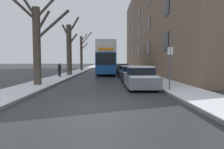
# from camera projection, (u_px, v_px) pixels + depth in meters

# --- Properties ---
(ground_plane) EXTENTS (320.00, 320.00, 0.00)m
(ground_plane) POSITION_uv_depth(u_px,v_px,m) (99.00, 108.00, 7.72)
(ground_plane) COLOR #303335
(sidewalk_left) EXTENTS (2.45, 130.00, 0.16)m
(sidewalk_left) POSITION_uv_depth(u_px,v_px,m) (91.00, 67.00, 60.49)
(sidewalk_left) COLOR slate
(sidewalk_left) RESTS_ON ground
(sidewalk_right) EXTENTS (2.45, 130.00, 0.16)m
(sidewalk_right) POSITION_uv_depth(u_px,v_px,m) (123.00, 67.00, 60.69)
(sidewalk_right) COLOR slate
(sidewalk_right) RESTS_ON ground
(terrace_facade_right) EXTENTS (9.10, 47.97, 17.00)m
(terrace_facade_right) POSITION_uv_depth(u_px,v_px,m) (164.00, 24.00, 36.00)
(terrace_facade_right) COLOR #7A604C
(terrace_facade_right) RESTS_ON ground
(bare_tree_left_0) EXTENTS (4.48, 2.50, 7.40)m
(bare_tree_left_0) POSITION_uv_depth(u_px,v_px,m) (37.00, 39.00, 14.13)
(bare_tree_left_0) COLOR #4C4238
(bare_tree_left_0) RESTS_ON ground
(bare_tree_left_1) EXTENTS (2.39, 3.78, 7.12)m
(bare_tree_left_1) POSITION_uv_depth(u_px,v_px,m) (69.00, 48.00, 25.24)
(bare_tree_left_1) COLOR #4C4238
(bare_tree_left_1) RESTS_ON ground
(bare_tree_left_2) EXTENTS (2.43, 2.67, 7.26)m
(bare_tree_left_2) POSITION_uv_depth(u_px,v_px,m) (82.00, 52.00, 37.89)
(bare_tree_left_2) COLOR #4C4238
(bare_tree_left_2) RESTS_ON ground
(double_decker_bus) EXTENTS (2.49, 10.87, 4.40)m
(double_decker_bus) POSITION_uv_depth(u_px,v_px,m) (106.00, 57.00, 28.33)
(double_decker_bus) COLOR #194C99
(double_decker_bus) RESTS_ON ground
(parked_car_0) EXTENTS (1.90, 4.00, 1.51)m
(parked_car_0) POSITION_uv_depth(u_px,v_px,m) (140.00, 78.00, 13.35)
(parked_car_0) COLOR slate
(parked_car_0) RESTS_ON ground
(parked_car_1) EXTENTS (1.89, 4.21, 1.40)m
(parked_car_1) POSITION_uv_depth(u_px,v_px,m) (131.00, 74.00, 18.36)
(parked_car_1) COLOR black
(parked_car_1) RESTS_ON ground
(parked_car_2) EXTENTS (1.88, 3.96, 1.34)m
(parked_car_2) POSITION_uv_depth(u_px,v_px,m) (126.00, 72.00, 23.65)
(parked_car_2) COLOR black
(parked_car_2) RESTS_ON ground
(parked_car_3) EXTENTS (1.75, 3.97, 1.49)m
(parked_car_3) POSITION_uv_depth(u_px,v_px,m) (122.00, 69.00, 29.61)
(parked_car_3) COLOR #474C56
(parked_car_3) RESTS_ON ground
(parked_car_4) EXTENTS (1.79, 4.23, 1.44)m
(parked_car_4) POSITION_uv_depth(u_px,v_px,m) (120.00, 68.00, 35.16)
(parked_car_4) COLOR slate
(parked_car_4) RESTS_ON ground
(pedestrian_left_sidewalk) EXTENTS (0.36, 0.36, 1.64)m
(pedestrian_left_sidewalk) POSITION_uv_depth(u_px,v_px,m) (59.00, 70.00, 22.17)
(pedestrian_left_sidewalk) COLOR black
(pedestrian_left_sidewalk) RESTS_ON ground
(street_sign_post) EXTENTS (0.32, 0.07, 2.67)m
(street_sign_post) POSITION_uv_depth(u_px,v_px,m) (170.00, 66.00, 11.50)
(street_sign_post) COLOR #4C4F54
(street_sign_post) RESTS_ON ground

